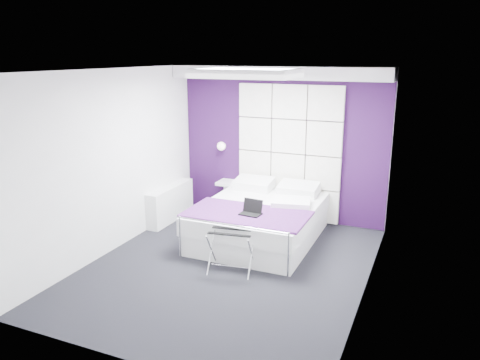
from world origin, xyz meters
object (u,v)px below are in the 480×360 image
Objects in this scene: nightstand at (231,183)px; laptop at (251,210)px; radiator at (170,203)px; wall_lamp at (222,146)px; bed at (260,220)px; luggage_rack at (231,251)px.

nightstand is 1.77m from laptop.
radiator reaches higher than nightstand.
wall_lamp is 0.07× the size of bed.
bed is (1.73, -0.21, 0.01)m from radiator.
bed is at bearing -7.00° from radiator.
laptop is at bearing -56.42° from nightstand.
bed is at bearing -41.71° from wall_lamp.
radiator is 4.10× the size of laptop.
radiator is 2.11× the size of luggage_rack.
bed is 7.22× the size of laptop.
laptop is at bearing -52.38° from wall_lamp.
bed is at bearing 83.21° from luggage_rack.
nightstand reaches higher than luggage_rack.
radiator is 0.57× the size of bed.
bed is 0.64m from laptop.
wall_lamp is at bearing 138.29° from bed.
laptop reaches higher than nightstand.
nightstand is (0.19, -0.04, -0.65)m from wall_lamp.
radiator is 2.58× the size of nightstand.
laptop is at bearing -82.16° from bed.
bed is 1.18m from luggage_rack.
wall_lamp is 2.61m from luggage_rack.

